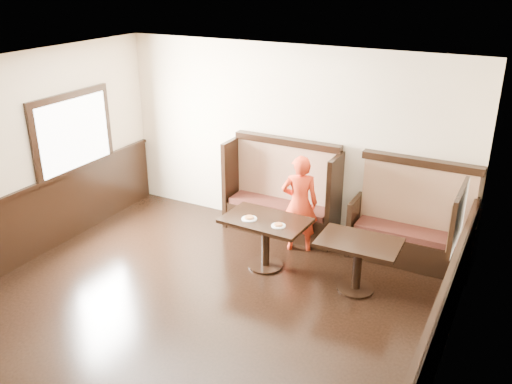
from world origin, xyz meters
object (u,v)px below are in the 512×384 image
Objects in this scene: booth_main at (282,199)px; table_neighbor at (358,253)px; child at (300,204)px; booth_neighbor at (412,229)px; table_main at (266,230)px.

booth_main reaches higher than table_neighbor.
booth_main is 1.23× the size of child.
booth_main is 1.06× the size of booth_neighbor.
booth_main is at bearing 143.92° from table_neighbor.
booth_neighbor reaches higher than table_neighbor.
booth_neighbor is 1.16× the size of child.
child reaches higher than table_neighbor.
booth_main is 1.12m from table_main.
booth_main is 1.74× the size of table_neighbor.
booth_main is at bearing 179.95° from booth_neighbor.
table_main is 0.71m from child.
child is at bearing 147.78° from table_neighbor.
booth_neighbor is 1.15m from table_neighbor.
booth_neighbor reaches higher than table_main.
child is at bearing -42.67° from booth_main.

